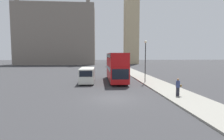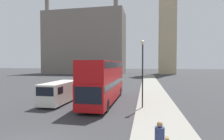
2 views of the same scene
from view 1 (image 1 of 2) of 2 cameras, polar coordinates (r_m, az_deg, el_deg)
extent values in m
plane|color=#333335|center=(16.80, 0.34, -9.33)|extent=(300.00, 300.00, 0.00)
cube|color=gray|center=(18.63, 22.08, -8.04)|extent=(3.71, 120.00, 0.15)
cube|color=tan|center=(89.26, 6.32, 15.76)|extent=(6.62, 6.62, 42.39)
cube|color=slate|center=(85.28, -17.49, 10.67)|extent=(34.32, 14.03, 26.46)
cube|color=#B71114|center=(27.86, 1.35, -0.73)|extent=(2.50, 11.04, 2.24)
cube|color=#B71114|center=(27.74, 1.36, 3.51)|extent=(2.50, 10.82, 1.89)
cube|color=black|center=(27.80, 1.35, 0.69)|extent=(2.54, 10.60, 0.55)
cube|color=black|center=(27.74, 1.36, 4.69)|extent=(2.54, 10.38, 0.55)
cube|color=black|center=(22.36, 2.77, -1.39)|extent=(2.20, 0.03, 1.34)
cylinder|color=black|center=(24.07, 0.13, -3.68)|extent=(0.70, 1.12, 1.12)
cylinder|color=black|center=(24.27, 4.38, -3.62)|extent=(0.70, 1.12, 1.12)
cylinder|color=black|center=(31.71, -0.97, -1.64)|extent=(0.70, 1.12, 1.12)
cylinder|color=black|center=(31.87, 2.26, -1.61)|extent=(0.70, 1.12, 1.12)
cube|color=silver|center=(26.41, -8.09, -1.56)|extent=(2.03, 5.63, 2.03)
cube|color=black|center=(23.56, -8.54, -1.23)|extent=(1.73, 0.02, 0.81)
cube|color=black|center=(24.55, -8.37, -0.99)|extent=(2.06, 1.01, 0.65)
cylinder|color=black|center=(24.70, -10.12, -4.03)|extent=(0.51, 0.71, 0.71)
cylinder|color=black|center=(24.59, -6.57, -4.02)|extent=(0.51, 0.71, 0.71)
cylinder|color=black|center=(28.47, -9.36, -2.86)|extent=(0.51, 0.71, 0.71)
cylinder|color=black|center=(28.38, -6.28, -2.85)|extent=(0.51, 0.71, 0.71)
cylinder|color=#23232D|center=(18.36, 20.66, -6.62)|extent=(0.32, 0.32, 0.83)
cylinder|color=navy|center=(18.23, 20.73, -4.33)|extent=(0.38, 0.38, 0.66)
sphere|color=#9E704C|center=(18.17, 20.77, -2.96)|extent=(0.22, 0.22, 0.22)
cube|color=olive|center=(18.38, 21.53, -4.80)|extent=(0.12, 0.24, 0.20)
cylinder|color=black|center=(26.28, 10.81, 2.35)|extent=(0.12, 0.12, 5.75)
sphere|color=beige|center=(26.34, 10.92, 9.01)|extent=(0.36, 0.36, 0.36)
camera|label=2|loc=(11.69, 33.30, 4.11)|focal=28.00mm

